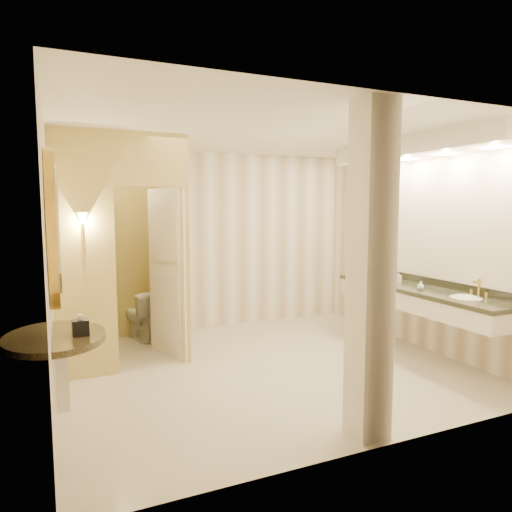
{
  "coord_description": "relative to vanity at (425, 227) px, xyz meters",
  "views": [
    {
      "loc": [
        -2.18,
        -4.72,
        1.87
      ],
      "look_at": [
        -0.03,
        0.2,
        1.3
      ],
      "focal_mm": 32.0,
      "sensor_mm": 36.0,
      "label": 1
    }
  ],
  "objects": [
    {
      "name": "wall_left",
      "position": [
        -4.23,
        0.4,
        -0.28
      ],
      "size": [
        0.02,
        4.0,
        2.7
      ],
      "primitive_type": "cube",
      "color": "white",
      "rests_on": "floor"
    },
    {
      "name": "ceiling",
      "position": [
        -1.98,
        0.4,
        1.07
      ],
      "size": [
        4.5,
        4.5,
        0.0
      ],
      "primitive_type": "plane",
      "rotation": [
        3.14,
        0.0,
        0.0
      ],
      "color": "white",
      "rests_on": "wall_back"
    },
    {
      "name": "wall_sconce",
      "position": [
        -3.9,
        0.83,
        0.1
      ],
      "size": [
        0.14,
        0.14,
        0.42
      ],
      "color": "#BB923C",
      "rests_on": "toilet_closet"
    },
    {
      "name": "pillar",
      "position": [
        -1.89,
        -1.4,
        -0.28
      ],
      "size": [
        0.28,
        0.28,
        2.7
      ],
      "primitive_type": "cube",
      "color": "white",
      "rests_on": "floor"
    },
    {
      "name": "wall_right",
      "position": [
        0.27,
        0.4,
        -0.28
      ],
      "size": [
        0.02,
        4.0,
        2.7
      ],
      "primitive_type": "cube",
      "color": "white",
      "rests_on": "floor"
    },
    {
      "name": "toilet_closet",
      "position": [
        -3.1,
        1.37,
        -0.24
      ],
      "size": [
        1.5,
        1.55,
        2.7
      ],
      "color": "#EDDB7C",
      "rests_on": "floor"
    },
    {
      "name": "floor",
      "position": [
        -1.98,
        0.4,
        -1.63
      ],
      "size": [
        4.5,
        4.5,
        0.0
      ],
      "primitive_type": "plane",
      "color": "beige",
      "rests_on": "ground"
    },
    {
      "name": "wall_front",
      "position": [
        -1.98,
        -1.6,
        -0.28
      ],
      "size": [
        4.5,
        0.02,
        2.7
      ],
      "primitive_type": "cube",
      "color": "white",
      "rests_on": "floor"
    },
    {
      "name": "soap_bottle_b",
      "position": [
        -0.15,
        -0.13,
        -0.7
      ],
      "size": [
        0.1,
        0.1,
        0.11
      ],
      "primitive_type": "imported",
      "rotation": [
        0.0,
        0.0,
        0.3
      ],
      "color": "silver",
      "rests_on": "vanity"
    },
    {
      "name": "wall_back",
      "position": [
        -1.98,
        2.4,
        -0.28
      ],
      "size": [
        4.5,
        0.02,
        2.7
      ],
      "primitive_type": "cube",
      "color": "white",
      "rests_on": "floor"
    },
    {
      "name": "tissue_box",
      "position": [
        -4.02,
        -0.57,
        -0.69
      ],
      "size": [
        0.13,
        0.13,
        0.12
      ],
      "primitive_type": "cube",
      "rotation": [
        0.0,
        0.0,
        0.04
      ],
      "color": "black",
      "rests_on": "console_shelf"
    },
    {
      "name": "console_shelf",
      "position": [
        -4.19,
        -0.49,
        -0.29
      ],
      "size": [
        0.95,
        0.95,
        1.93
      ],
      "color": "black",
      "rests_on": "floor"
    },
    {
      "name": "toilet",
      "position": [
        -3.11,
        2.15,
        -1.28
      ],
      "size": [
        0.58,
        0.78,
        0.71
      ],
      "primitive_type": "imported",
      "rotation": [
        0.0,
        0.0,
        3.43
      ],
      "color": "white",
      "rests_on": "floor"
    },
    {
      "name": "soap_bottle_c",
      "position": [
        -0.15,
        0.37,
        -0.65
      ],
      "size": [
        0.11,
        0.11,
        0.21
      ],
      "primitive_type": "imported",
      "rotation": [
        0.0,
        0.0,
        -0.41
      ],
      "color": "#C6B28C",
      "rests_on": "vanity"
    },
    {
      "name": "vanity",
      "position": [
        0.0,
        0.0,
        0.0
      ],
      "size": [
        0.75,
        2.75,
        2.09
      ],
      "color": "white",
      "rests_on": "floor"
    },
    {
      "name": "soap_bottle_a",
      "position": [
        -0.03,
        0.41,
        -0.68
      ],
      "size": [
        0.08,
        0.08,
        0.15
      ],
      "primitive_type": "imported",
      "rotation": [
        0.0,
        0.0,
        -0.23
      ],
      "color": "beige",
      "rests_on": "vanity"
    }
  ]
}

